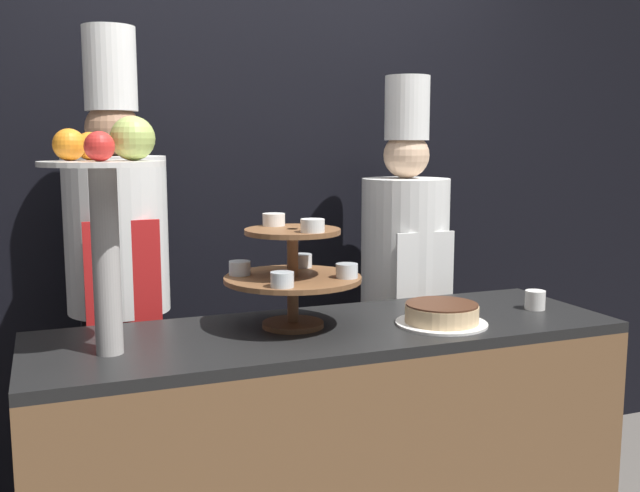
{
  "coord_description": "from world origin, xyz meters",
  "views": [
    {
      "loc": [
        -0.84,
        -1.76,
        1.52
      ],
      "look_at": [
        0.0,
        0.4,
        1.19
      ],
      "focal_mm": 40.0,
      "sensor_mm": 36.0,
      "label": 1
    }
  ],
  "objects_px": {
    "fruit_pedestal": "(107,192)",
    "chef_left": "(119,276)",
    "tiered_stand": "(293,268)",
    "chef_center_left": "(404,274)",
    "cake_round": "(442,315)",
    "cup_white": "(535,300)"
  },
  "relations": [
    {
      "from": "tiered_stand",
      "to": "chef_left",
      "type": "distance_m",
      "value": 0.72
    },
    {
      "from": "cup_white",
      "to": "chef_left",
      "type": "relative_size",
      "value": 0.04
    },
    {
      "from": "fruit_pedestal",
      "to": "chef_left",
      "type": "height_order",
      "value": "chef_left"
    },
    {
      "from": "chef_left",
      "to": "tiered_stand",
      "type": "bearing_deg",
      "value": -46.76
    },
    {
      "from": "tiered_stand",
      "to": "chef_center_left",
      "type": "xyz_separation_m",
      "value": [
        0.68,
        0.52,
        -0.16
      ]
    },
    {
      "from": "tiered_stand",
      "to": "fruit_pedestal",
      "type": "distance_m",
      "value": 0.63
    },
    {
      "from": "cup_white",
      "to": "chef_center_left",
      "type": "distance_m",
      "value": 0.63
    },
    {
      "from": "cup_white",
      "to": "chef_left",
      "type": "distance_m",
      "value": 1.5
    },
    {
      "from": "cup_white",
      "to": "cake_round",
      "type": "bearing_deg",
      "value": -170.93
    },
    {
      "from": "tiered_stand",
      "to": "chef_left",
      "type": "relative_size",
      "value": 0.23
    },
    {
      "from": "tiered_stand",
      "to": "chef_center_left",
      "type": "distance_m",
      "value": 0.87
    },
    {
      "from": "fruit_pedestal",
      "to": "cake_round",
      "type": "distance_m",
      "value": 1.11
    },
    {
      "from": "chef_center_left",
      "to": "fruit_pedestal",
      "type": "bearing_deg",
      "value": -153.75
    },
    {
      "from": "fruit_pedestal",
      "to": "chef_left",
      "type": "xyz_separation_m",
      "value": [
        0.08,
        0.61,
        -0.35
      ]
    },
    {
      "from": "cake_round",
      "to": "chef_center_left",
      "type": "height_order",
      "value": "chef_center_left"
    },
    {
      "from": "cake_round",
      "to": "cup_white",
      "type": "height_order",
      "value": "cake_round"
    },
    {
      "from": "fruit_pedestal",
      "to": "cake_round",
      "type": "bearing_deg",
      "value": -2.95
    },
    {
      "from": "fruit_pedestal",
      "to": "cup_white",
      "type": "bearing_deg",
      "value": 0.57
    },
    {
      "from": "cup_white",
      "to": "chef_left",
      "type": "xyz_separation_m",
      "value": [
        -1.37,
        0.6,
        0.07
      ]
    },
    {
      "from": "cake_round",
      "to": "chef_left",
      "type": "distance_m",
      "value": 1.16
    },
    {
      "from": "tiered_stand",
      "to": "chef_left",
      "type": "xyz_separation_m",
      "value": [
        -0.49,
        0.52,
        -0.08
      ]
    },
    {
      "from": "fruit_pedestal",
      "to": "chef_center_left",
      "type": "relative_size",
      "value": 0.37
    }
  ]
}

